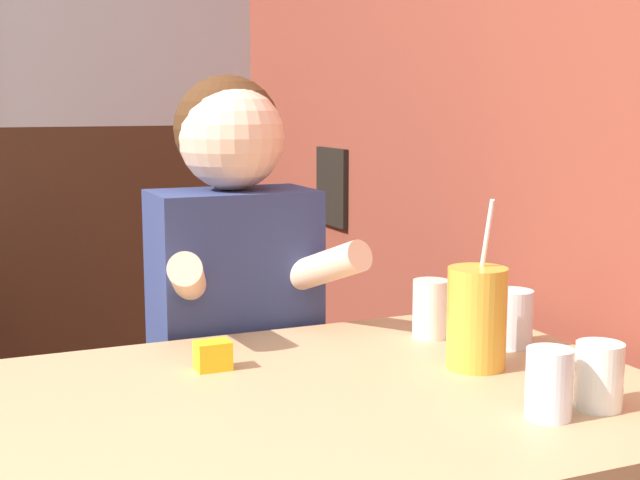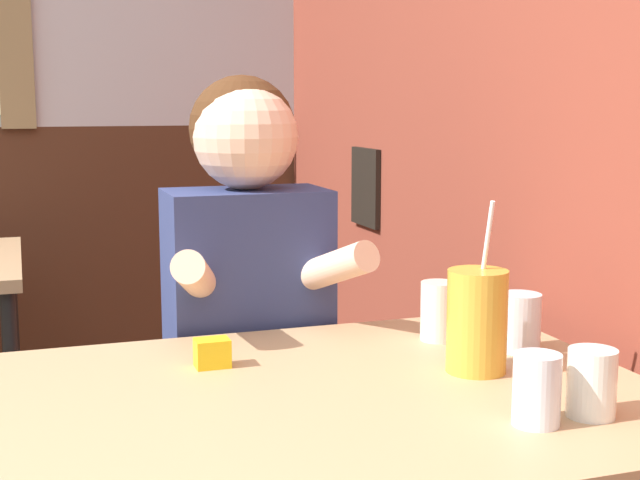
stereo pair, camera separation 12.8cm
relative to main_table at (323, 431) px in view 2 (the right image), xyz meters
name	(u,v)px [view 2 (the right image)]	position (x,y,z in m)	size (l,w,h in m)	color
brick_wall_right	(449,40)	(0.64, 0.85, 0.68)	(0.08, 4.56, 2.70)	brown
main_table	(323,431)	(0.00, 0.00, 0.00)	(1.08, 0.82, 0.73)	tan
person_seated	(248,342)	(0.01, 0.53, 0.01)	(0.42, 0.42, 1.25)	navy
cocktail_pitcher	(477,321)	(0.29, 0.03, 0.15)	(0.10, 0.10, 0.30)	gold
glass_near_pitcher	(537,389)	(0.24, -0.23, 0.11)	(0.07, 0.07, 0.10)	silver
glass_center	(592,383)	(0.34, -0.22, 0.11)	(0.07, 0.07, 0.10)	silver
glass_far_side	(439,311)	(0.32, 0.23, 0.12)	(0.07, 0.07, 0.11)	silver
glass_by_brick	(519,322)	(0.43, 0.12, 0.12)	(0.08, 0.08, 0.11)	silver
condiment_ketchup	(496,319)	(0.46, 0.26, 0.09)	(0.06, 0.04, 0.05)	#B7140F
condiment_mustard	(212,353)	(-0.14, 0.20, 0.09)	(0.06, 0.04, 0.05)	yellow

